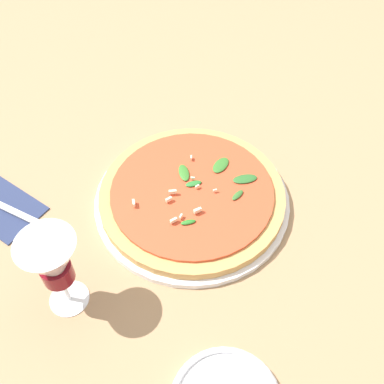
# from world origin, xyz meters

# --- Properties ---
(ground_plane) EXTENTS (6.00, 6.00, 0.00)m
(ground_plane) POSITION_xyz_m (0.00, 0.00, 0.00)
(ground_plane) COLOR #9E7A56
(pizza_arugula_main) EXTENTS (0.37, 0.37, 0.05)m
(pizza_arugula_main) POSITION_xyz_m (-0.03, 0.02, 0.02)
(pizza_arugula_main) COLOR white
(pizza_arugula_main) RESTS_ON ground_plane
(wine_glass) EXTENTS (0.09, 0.09, 0.16)m
(wine_glass) POSITION_xyz_m (0.08, 0.28, 0.11)
(wine_glass) COLOR white
(wine_glass) RESTS_ON ground_plane
(napkin) EXTENTS (0.17, 0.13, 0.01)m
(napkin) POSITION_xyz_m (0.30, 0.16, 0.00)
(napkin) COLOR navy
(napkin) RESTS_ON ground_plane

